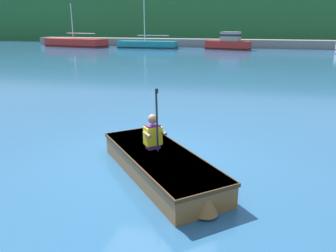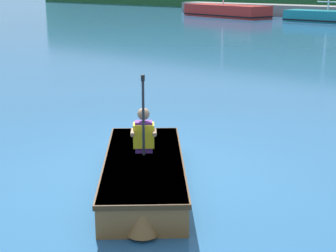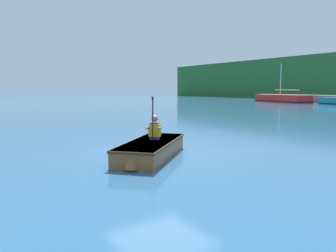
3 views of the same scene
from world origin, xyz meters
The scene contains 4 objects.
ground_plane centered at (0.00, 0.00, 0.00)m, with size 300.00×300.00×0.00m, color #28567F.
moored_boat_dock_west_inner centered at (-19.18, 29.75, 0.45)m, with size 7.87×3.80×4.85m.
rowboat_foreground centered at (0.39, -0.54, 0.23)m, with size 2.83×2.94×0.41m.
person_paddler centered at (0.17, -0.30, 0.69)m, with size 0.46×0.46×1.12m.
Camera 3 is at (7.44, -4.61, 1.73)m, focal length 35.00 mm.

